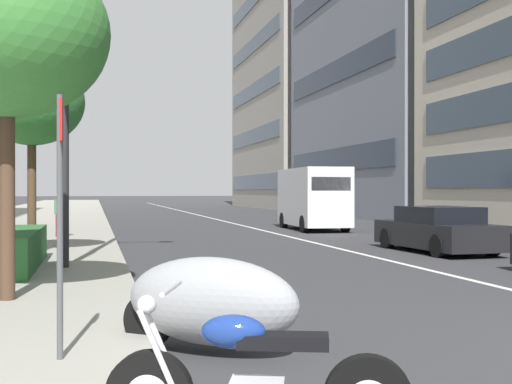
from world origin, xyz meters
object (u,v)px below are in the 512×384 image
(car_far_down_avenue, at_px, (437,230))
(pedestrian_on_plaza, at_px, (61,215))
(street_tree_near_plaza_corner, at_px, (7,32))
(parking_sign_by_curb, at_px, (60,200))
(motorcycle_by_sign_pole, at_px, (254,383))
(street_tree_mid_sidewalk, at_px, (32,102))
(delivery_van_ahead, at_px, (313,197))
(street_lamp_with_banners, at_px, (77,12))
(motorcycle_under_tarp, at_px, (210,301))

(car_far_down_avenue, relative_size, pedestrian_on_plaza, 2.92)
(street_tree_near_plaza_corner, distance_m, pedestrian_on_plaza, 14.11)
(parking_sign_by_curb, bearing_deg, street_tree_near_plaza_corner, 13.83)
(motorcycle_by_sign_pole, bearing_deg, pedestrian_on_plaza, -65.07)
(car_far_down_avenue, height_order, street_tree_near_plaza_corner, street_tree_near_plaza_corner)
(car_far_down_avenue, xyz_separation_m, street_tree_mid_sidewalk, (0.43, 11.08, 3.38))
(motorcycle_by_sign_pole, height_order, delivery_van_ahead, delivery_van_ahead)
(parking_sign_by_curb, relative_size, street_tree_mid_sidewalk, 0.51)
(car_far_down_avenue, relative_size, delivery_van_ahead, 0.83)
(street_lamp_with_banners, xyz_separation_m, street_tree_mid_sidewalk, (3.20, 1.18, -1.52))
(motorcycle_under_tarp, bearing_deg, street_tree_near_plaza_corner, -15.46)
(delivery_van_ahead, relative_size, pedestrian_on_plaza, 3.50)
(car_far_down_avenue, relative_size, parking_sign_by_curb, 1.76)
(street_tree_near_plaza_corner, distance_m, street_tree_mid_sidewalk, 7.33)
(car_far_down_avenue, bearing_deg, motorcycle_under_tarp, 138.75)
(delivery_van_ahead, bearing_deg, motorcycle_under_tarp, 160.92)
(motorcycle_under_tarp, bearing_deg, parking_sign_by_curb, 54.55)
(car_far_down_avenue, height_order, street_lamp_with_banners, street_lamp_with_banners)
(car_far_down_avenue, distance_m, delivery_van_ahead, 11.01)
(car_far_down_avenue, distance_m, street_tree_mid_sidewalk, 11.60)
(car_far_down_avenue, bearing_deg, street_tree_near_plaza_corner, 120.47)
(car_far_down_avenue, height_order, street_tree_mid_sidewalk, street_tree_mid_sidewalk)
(street_lamp_with_banners, xyz_separation_m, pedestrian_on_plaza, (9.62, 0.79, -4.61))
(motorcycle_by_sign_pole, xyz_separation_m, street_tree_mid_sidewalk, (13.19, 2.63, 3.59))
(delivery_van_ahead, xyz_separation_m, pedestrian_on_plaza, (-4.12, 10.63, -0.54))
(street_tree_mid_sidewalk, relative_size, pedestrian_on_plaza, 3.26)
(pedestrian_on_plaza, bearing_deg, street_lamp_with_banners, -1.67)
(motorcycle_under_tarp, distance_m, delivery_van_ahead, 22.78)
(motorcycle_by_sign_pole, bearing_deg, delivery_van_ahead, -91.05)
(parking_sign_by_curb, xyz_separation_m, pedestrian_on_plaza, (17.53, 0.83, -0.76))
(delivery_van_ahead, relative_size, street_tree_near_plaza_corner, 1.02)
(street_tree_mid_sidewalk, distance_m, pedestrian_on_plaza, 7.14)
(parking_sign_by_curb, bearing_deg, street_lamp_with_banners, 0.31)
(motorcycle_by_sign_pole, height_order, street_tree_mid_sidewalk, street_tree_mid_sidewalk)
(car_far_down_avenue, xyz_separation_m, street_lamp_with_banners, (-2.76, 9.90, 4.91))
(delivery_van_ahead, height_order, street_tree_near_plaza_corner, street_tree_near_plaza_corner)
(car_far_down_avenue, distance_m, parking_sign_by_curb, 14.57)
(car_far_down_avenue, xyz_separation_m, street_tree_near_plaza_corner, (-6.89, 10.79, 3.48))
(parking_sign_by_curb, bearing_deg, street_tree_mid_sidewalk, 6.29)
(pedestrian_on_plaza, bearing_deg, motorcycle_under_tarp, 1.50)
(motorcycle_by_sign_pole, relative_size, street_tree_mid_sidewalk, 0.42)
(delivery_van_ahead, distance_m, parking_sign_by_curb, 23.76)
(motorcycle_under_tarp, bearing_deg, street_tree_mid_sidewalk, -37.33)
(street_tree_mid_sidewalk, bearing_deg, delivery_van_ahead, -46.28)
(pedestrian_on_plaza, bearing_deg, parking_sign_by_curb, -3.63)
(street_lamp_with_banners, bearing_deg, car_far_down_avenue, -74.40)
(motorcycle_under_tarp, relative_size, street_lamp_with_banners, 0.22)
(street_lamp_with_banners, bearing_deg, street_tree_mid_sidewalk, 20.28)
(parking_sign_by_curb, distance_m, pedestrian_on_plaza, 17.57)
(motorcycle_by_sign_pole, relative_size, street_lamp_with_banners, 0.22)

